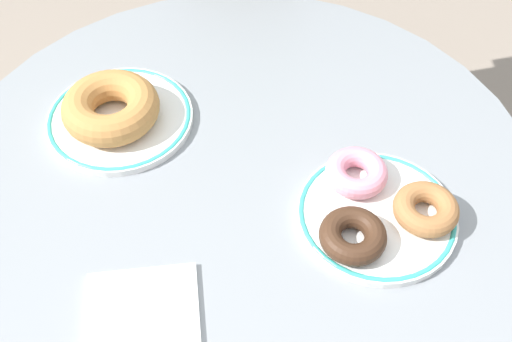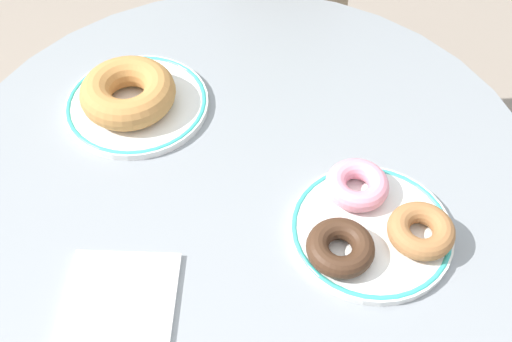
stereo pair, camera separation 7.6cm
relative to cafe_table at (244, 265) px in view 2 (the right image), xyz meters
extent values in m
cylinder|color=gray|center=(0.00, 0.00, 0.23)|extent=(0.78, 0.78, 0.02)
cylinder|color=gray|center=(0.00, 0.00, -0.12)|extent=(0.06, 0.06, 0.68)
cylinder|color=white|center=(-0.18, 0.05, 0.24)|extent=(0.20, 0.20, 0.01)
torus|color=#38B2A8|center=(-0.18, 0.05, 0.24)|extent=(0.19, 0.19, 0.01)
cylinder|color=white|center=(0.18, -0.03, 0.24)|extent=(0.19, 0.19, 0.01)
torus|color=#38B2A8|center=(0.18, -0.03, 0.24)|extent=(0.19, 0.19, 0.01)
torus|color=#BC7F42|center=(-0.18, 0.04, 0.27)|extent=(0.18, 0.18, 0.04)
torus|color=#A36B3D|center=(0.23, -0.02, 0.26)|extent=(0.10, 0.10, 0.03)
torus|color=pink|center=(0.15, 0.01, 0.26)|extent=(0.10, 0.10, 0.03)
torus|color=#422819|center=(0.16, -0.08, 0.26)|extent=(0.08, 0.08, 0.03)
cube|color=white|center=(-0.04, -0.23, 0.24)|extent=(0.16, 0.17, 0.01)
cube|color=brown|center=(-0.14, 0.61, -0.03)|extent=(0.30, 0.43, 0.92)
camera|label=1|loc=(0.14, -0.49, 0.85)|focal=43.78mm
camera|label=2|loc=(0.21, -0.46, 0.85)|focal=43.78mm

